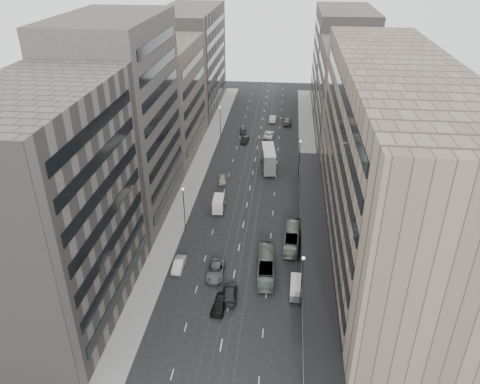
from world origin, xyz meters
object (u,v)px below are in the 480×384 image
at_px(bus_far, 292,238).
at_px(panel_van, 219,204).
at_px(double_decker, 269,159).
at_px(sedan_1, 179,265).
at_px(vw_microbus, 296,288).
at_px(sedan_2, 215,271).
at_px(pedestrian, 308,335).
at_px(bus_near, 266,266).
at_px(sedan_0, 219,304).

distance_m(bus_far, panel_van, 16.54).
distance_m(double_decker, sedan_1, 38.29).
bearing_deg(vw_microbus, bus_far, 94.98).
height_order(sedan_2, pedestrian, pedestrian).
distance_m(bus_near, double_decker, 36.29).
height_order(bus_near, sedan_0, bus_near).
distance_m(bus_near, sedan_2, 7.57).
height_order(bus_near, panel_van, bus_near).
xyz_separation_m(double_decker, vw_microbus, (5.99, -40.57, -1.36)).
distance_m(sedan_0, sedan_2, 7.30).
height_order(bus_near, sedan_2, bus_near).
relative_size(vw_microbus, sedan_2, 0.78).
distance_m(bus_far, vw_microbus, 12.40).
relative_size(bus_near, sedan_0, 2.25).
relative_size(bus_far, pedestrian, 4.98).
xyz_separation_m(bus_near, sedan_0, (-5.82, -8.24, -0.64)).
relative_size(bus_far, sedan_2, 1.73).
relative_size(double_decker, vw_microbus, 2.14).
bearing_deg(sedan_2, double_decker, 79.24).
height_order(bus_far, sedan_2, bus_far).
xyz_separation_m(bus_near, pedestrian, (5.94, -12.97, -0.30)).
bearing_deg(double_decker, sedan_2, -105.82).
xyz_separation_m(sedan_2, pedestrian, (13.39, -11.85, 0.34)).
relative_size(double_decker, pedestrian, 4.80).
height_order(sedan_1, pedestrian, pedestrian).
distance_m(double_decker, vw_microbus, 41.03).
relative_size(panel_van, sedan_0, 0.97).
height_order(bus_near, double_decker, double_decker).
relative_size(double_decker, sedan_2, 1.66).
bearing_deg(pedestrian, bus_far, -101.78).
relative_size(vw_microbus, sedan_1, 0.99).
distance_m(double_decker, sedan_2, 37.88).
xyz_separation_m(bus_near, vw_microbus, (4.50, -4.33, -0.13)).
height_order(vw_microbus, sedan_0, vw_microbus).
bearing_deg(panel_van, bus_near, -63.55).
height_order(vw_microbus, panel_van, panel_van).
bearing_deg(bus_near, pedestrian, 112.75).
height_order(sedan_0, pedestrian, pedestrian).
xyz_separation_m(panel_van, sedan_2, (2.24, -18.72, -0.72)).
relative_size(double_decker, sedan_1, 2.12).
distance_m(bus_near, vw_microbus, 6.25).
bearing_deg(sedan_0, bus_far, 64.48).
distance_m(sedan_2, pedestrian, 17.88).
height_order(bus_far, double_decker, double_decker).
bearing_deg(double_decker, pedestrian, -88.16).
height_order(bus_near, vw_microbus, bus_near).
bearing_deg(sedan_0, sedan_1, 137.47).
bearing_deg(sedan_1, bus_far, 26.58).
xyz_separation_m(bus_far, panel_van, (-13.50, 9.55, 0.16)).
height_order(bus_near, pedestrian, bus_near).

